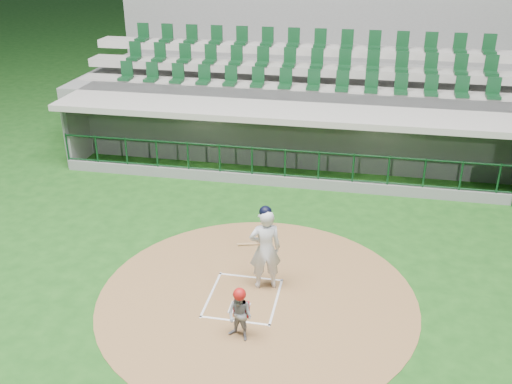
{
  "coord_description": "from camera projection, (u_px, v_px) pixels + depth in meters",
  "views": [
    {
      "loc": [
        2.35,
        -10.69,
        7.6
      ],
      "look_at": [
        -0.28,
        2.6,
        1.3
      ],
      "focal_mm": 40.0,
      "sensor_mm": 36.0,
      "label": 1
    }
  ],
  "objects": [
    {
      "name": "home_plate",
      "position": [
        239.0,
        308.0,
        12.49
      ],
      "size": [
        0.43,
        0.43,
        0.02
      ],
      "primitive_type": "cube",
      "color": "silver",
      "rests_on": "dirt_circle"
    },
    {
      "name": "dirt_circle",
      "position": [
        257.0,
        297.0,
        12.89
      ],
      "size": [
        7.2,
        7.2,
        0.01
      ],
      "primitive_type": "cylinder",
      "color": "brown",
      "rests_on": "ground"
    },
    {
      "name": "seating_deck",
      "position": [
        304.0,
        102.0,
        22.23
      ],
      "size": [
        17.0,
        6.72,
        5.15
      ],
      "color": "slate",
      "rests_on": "ground"
    },
    {
      "name": "ground",
      "position": [
        246.0,
        291.0,
        13.13
      ],
      "size": [
        120.0,
        120.0,
        0.0
      ],
      "primitive_type": "plane",
      "color": "#174714",
      "rests_on": "ground"
    },
    {
      "name": "catcher",
      "position": [
        240.0,
        314.0,
        11.35
      ],
      "size": [
        0.66,
        0.59,
        1.2
      ],
      "color": "gray",
      "rests_on": "dirt_circle"
    },
    {
      "name": "batter",
      "position": [
        265.0,
        248.0,
        12.84
      ],
      "size": [
        0.96,
        0.99,
        2.08
      ],
      "color": "silver",
      "rests_on": "dirt_circle"
    },
    {
      "name": "dugout_structure",
      "position": [
        298.0,
        140.0,
        19.65
      ],
      "size": [
        16.4,
        3.7,
        3.0
      ],
      "color": "slate",
      "rests_on": "ground"
    },
    {
      "name": "batter_box_chalk",
      "position": [
        243.0,
        298.0,
        12.85
      ],
      "size": [
        1.55,
        1.8,
        0.01
      ],
      "color": "silver",
      "rests_on": "ground"
    }
  ]
}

